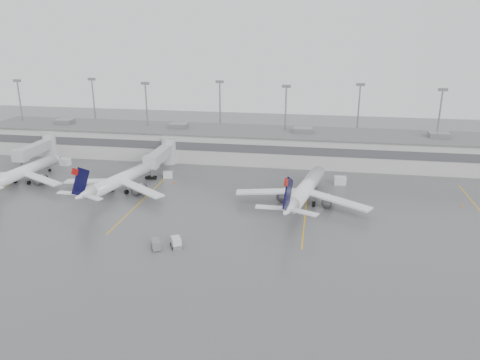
% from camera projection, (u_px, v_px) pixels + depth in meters
% --- Properties ---
extents(ground, '(260.00, 260.00, 0.00)m').
position_uv_depth(ground, '(195.00, 252.00, 77.71)').
color(ground, '#535356').
rests_on(ground, ground).
extents(terminal, '(152.00, 17.00, 9.45)m').
position_uv_depth(terminal, '(248.00, 144.00, 130.62)').
color(terminal, '#AFB0AA').
rests_on(terminal, ground).
extents(light_masts, '(142.40, 8.00, 20.60)m').
position_uv_depth(light_masts, '(252.00, 113.00, 133.54)').
color(light_masts, gray).
rests_on(light_masts, ground).
extents(jet_bridge_left, '(4.00, 17.20, 7.00)m').
position_uv_depth(jet_bridge_left, '(42.00, 148.00, 128.20)').
color(jet_bridge_left, '#A9ACAE').
rests_on(jet_bridge_left, ground).
extents(jet_bridge_right, '(4.00, 17.20, 7.00)m').
position_uv_depth(jet_bridge_right, '(164.00, 153.00, 122.55)').
color(jet_bridge_right, '#A9ACAE').
rests_on(jet_bridge_right, ground).
extents(stand_markings, '(105.25, 40.00, 0.01)m').
position_uv_depth(stand_markings, '(224.00, 201.00, 100.15)').
color(stand_markings, '#E5A70D').
rests_on(stand_markings, ground).
extents(jet_far_left, '(24.90, 28.04, 9.08)m').
position_uv_depth(jet_far_left, '(22.00, 172.00, 110.66)').
color(jet_far_left, white).
rests_on(jet_far_left, ground).
extents(jet_mid_left, '(25.54, 28.98, 9.55)m').
position_uv_depth(jet_mid_left, '(120.00, 180.00, 104.62)').
color(jet_mid_left, white).
rests_on(jet_mid_left, ground).
extents(jet_mid_right, '(28.06, 31.76, 10.39)m').
position_uv_depth(jet_mid_right, '(304.00, 190.00, 97.49)').
color(jet_mid_right, white).
rests_on(jet_mid_right, ground).
extents(baggage_tug, '(2.68, 3.13, 1.73)m').
position_uv_depth(baggage_tug, '(176.00, 243.00, 79.31)').
color(baggage_tug, silver).
rests_on(baggage_tug, ground).
extents(baggage_cart, '(2.39, 2.84, 1.59)m').
position_uv_depth(baggage_cart, '(156.00, 244.00, 78.66)').
color(baggage_cart, slate).
rests_on(baggage_cart, ground).
extents(gse_uld_a, '(2.90, 2.18, 1.87)m').
position_uv_depth(gse_uld_a, '(65.00, 162.00, 125.53)').
color(gse_uld_a, silver).
rests_on(gse_uld_a, ground).
extents(gse_uld_b, '(2.47, 1.92, 1.56)m').
position_uv_depth(gse_uld_b, '(168.00, 175.00, 115.32)').
color(gse_uld_b, silver).
rests_on(gse_uld_b, ground).
extents(gse_uld_c, '(2.80, 1.93, 1.92)m').
position_uv_depth(gse_uld_c, '(340.00, 181.00, 110.42)').
color(gse_uld_c, silver).
rests_on(gse_uld_c, ground).
extents(gse_loader, '(2.82, 3.39, 1.82)m').
position_uv_depth(gse_loader, '(148.00, 162.00, 125.42)').
color(gse_loader, slate).
rests_on(gse_loader, ground).
extents(cone_a, '(0.47, 0.47, 0.75)m').
position_uv_depth(cone_a, '(42.00, 165.00, 124.66)').
color(cone_a, orange).
rests_on(cone_a, ground).
extents(cone_b, '(0.41, 0.41, 0.66)m').
position_uv_depth(cone_b, '(174.00, 183.00, 111.01)').
color(cone_b, orange).
rests_on(cone_b, ground).
extents(cone_c, '(0.47, 0.47, 0.74)m').
position_uv_depth(cone_c, '(293.00, 191.00, 105.02)').
color(cone_c, orange).
rests_on(cone_c, ground).
extents(cone_d, '(0.41, 0.41, 0.65)m').
position_uv_depth(cone_d, '(462.00, 205.00, 97.25)').
color(cone_d, orange).
rests_on(cone_d, ground).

